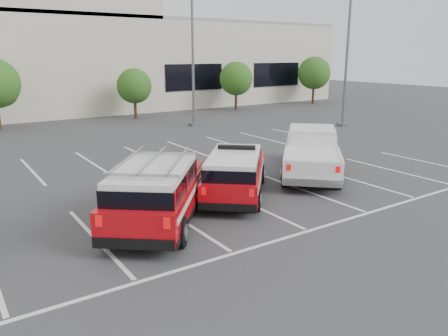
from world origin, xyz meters
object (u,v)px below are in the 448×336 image
object	(u,v)px
ladder_suv	(158,197)
tree_mid_right	(135,87)
tree_right	(237,80)
tree_far_right	(314,74)
convention_building	(41,58)
light_pole_right	(347,52)
white_pickup	(311,156)
light_pole_mid	(193,52)
fire_chief_suv	(235,176)

from	to	relation	value
ladder_suv	tree_mid_right	bearing A→B (deg)	107.64
tree_right	tree_far_right	size ratio (longest dim) A/B	0.91
convention_building	tree_far_right	size ratio (longest dim) A/B	12.38
light_pole_right	white_pickup	bearing A→B (deg)	-144.11
tree_mid_right	white_pickup	world-z (taller)	tree_mid_right
light_pole_mid	ladder_suv	distance (m)	19.41
tree_mid_right	ladder_suv	world-z (taller)	tree_mid_right
tree_right	tree_far_right	xyz separation A→B (m)	(10.00, 0.00, 0.27)
tree_mid_right	fire_chief_suv	world-z (taller)	tree_mid_right
light_pole_right	ladder_suv	world-z (taller)	light_pole_right
light_pole_mid	ladder_suv	size ratio (longest dim) A/B	1.83
tree_right	ladder_suv	bearing A→B (deg)	-130.23
tree_right	light_pole_mid	size ratio (longest dim) A/B	0.43
tree_far_right	ladder_suv	xyz separation A→B (m)	(-28.49, -21.86, -2.18)
tree_right	ladder_suv	world-z (taller)	tree_right
light_pole_right	tree_mid_right	bearing A→B (deg)	132.17
tree_far_right	white_pickup	size ratio (longest dim) A/B	0.79
tree_mid_right	light_pole_right	xyz separation A→B (m)	(10.91, -12.05, 2.68)
convention_building	tree_far_right	world-z (taller)	convention_building
tree_mid_right	light_pole_mid	distance (m)	6.88
fire_chief_suv	ladder_suv	distance (m)	3.64
light_pole_right	light_pole_mid	bearing A→B (deg)	146.31
tree_mid_right	tree_right	distance (m)	10.00
tree_right	light_pole_mid	bearing A→B (deg)	-143.23
light_pole_mid	tree_far_right	bearing A→B (deg)	18.48
tree_far_right	light_pole_right	world-z (taller)	light_pole_right
fire_chief_suv	light_pole_mid	bearing A→B (deg)	106.23
tree_far_right	ladder_suv	distance (m)	35.97
tree_right	tree_far_right	distance (m)	10.00
tree_far_right	light_pole_right	xyz separation A→B (m)	(-9.09, -12.05, 2.14)
tree_far_right	fire_chief_suv	size ratio (longest dim) A/B	0.95
light_pole_right	fire_chief_suv	bearing A→B (deg)	-150.67
light_pole_right	ladder_suv	bearing A→B (deg)	-153.17
tree_far_right	ladder_suv	size ratio (longest dim) A/B	0.87
tree_mid_right	tree_far_right	size ratio (longest dim) A/B	0.82
convention_building	tree_mid_right	distance (m)	11.20
tree_right	light_pole_right	bearing A→B (deg)	-85.69
light_pole_mid	white_pickup	bearing A→B (deg)	-99.29
tree_mid_right	tree_far_right	distance (m)	20.01
ladder_suv	light_pole_mid	bearing A→B (deg)	95.53
tree_right	fire_chief_suv	size ratio (longest dim) A/B	0.86
light_pole_mid	light_pole_right	bearing A→B (deg)	-33.69
light_pole_mid	light_pole_right	distance (m)	10.82
tree_mid_right	tree_right	size ratio (longest dim) A/B	0.90
white_pickup	ladder_suv	xyz separation A→B (m)	(-8.08, -1.62, 0.08)
white_pickup	light_pole_mid	bearing A→B (deg)	124.58
tree_right	white_pickup	world-z (taller)	tree_right
fire_chief_suv	tree_mid_right	bearing A→B (deg)	117.65
white_pickup	tree_far_right	bearing A→B (deg)	88.62
tree_right	white_pickup	xyz separation A→B (m)	(-10.41, -20.24, -1.99)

